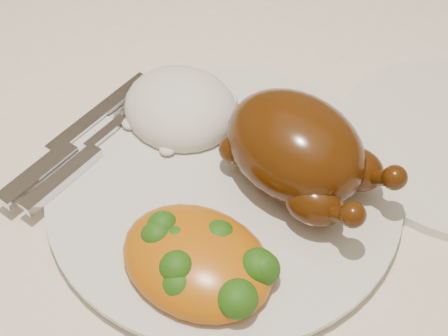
% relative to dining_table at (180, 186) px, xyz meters
% --- Properties ---
extents(dining_table, '(1.60, 0.90, 0.76)m').
position_rel_dining_table_xyz_m(dining_table, '(0.00, 0.00, 0.00)').
color(dining_table, brown).
rests_on(dining_table, floor).
extents(tablecloth, '(1.73, 1.03, 0.18)m').
position_rel_dining_table_xyz_m(tablecloth, '(0.00, 0.00, 0.07)').
color(tablecloth, beige).
rests_on(tablecloth, dining_table).
extents(dinner_plate, '(0.30, 0.30, 0.01)m').
position_rel_dining_table_xyz_m(dinner_plate, '(0.09, -0.06, 0.11)').
color(dinner_plate, silver).
rests_on(dinner_plate, tablecloth).
extents(roast_chicken, '(0.17, 0.13, 0.08)m').
position_rel_dining_table_xyz_m(roast_chicken, '(0.14, -0.03, 0.15)').
color(roast_chicken, '#4A2607').
rests_on(roast_chicken, dinner_plate).
extents(rice_mound, '(0.13, 0.12, 0.06)m').
position_rel_dining_table_xyz_m(rice_mound, '(0.01, -0.00, 0.13)').
color(rice_mound, white).
rests_on(rice_mound, dinner_plate).
extents(mac_and_cheese, '(0.13, 0.11, 0.05)m').
position_rel_dining_table_xyz_m(mac_and_cheese, '(0.11, -0.14, 0.13)').
color(mac_and_cheese, '#C9770C').
rests_on(mac_and_cheese, dinner_plate).
extents(cutlery, '(0.05, 0.20, 0.01)m').
position_rel_dining_table_xyz_m(cutlery, '(-0.05, -0.10, 0.12)').
color(cutlery, silver).
rests_on(cutlery, dinner_plate).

